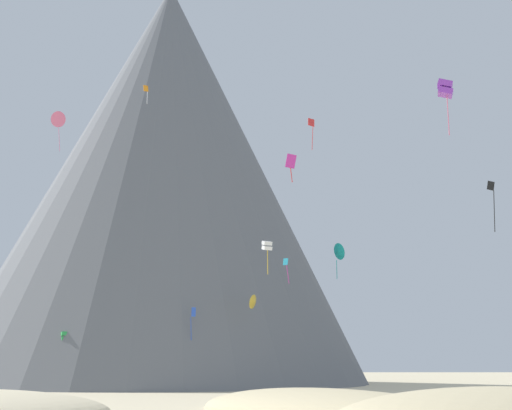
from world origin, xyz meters
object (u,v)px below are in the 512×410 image
(bush_low_patch, at_px, (71,400))
(kite_magenta_mid, at_px, (288,163))
(kite_gold_low, at_px, (250,302))
(kite_blue_low, at_px, (189,322))
(kite_red_high, at_px, (308,126))
(rock_massif, at_px, (152,184))
(kite_cyan_mid, at_px, (283,266))
(kite_rainbow_high, at_px, (55,119))
(kite_teal_mid, at_px, (335,252))
(kite_orange_high, at_px, (143,90))
(kite_white_mid, at_px, (264,246))
(kite_violet_high, at_px, (442,89))
(kite_black_mid, at_px, (489,197))
(kite_green_low, at_px, (61,337))

(bush_low_patch, bearing_deg, kite_magenta_mid, 25.54)
(kite_gold_low, relative_size, kite_magenta_mid, 0.62)
(kite_blue_low, height_order, kite_red_high, kite_red_high)
(rock_massif, height_order, kite_gold_low, rock_massif)
(bush_low_patch, height_order, kite_cyan_mid, kite_cyan_mid)
(kite_blue_low, bearing_deg, kite_rainbow_high, -7.58)
(kite_cyan_mid, bearing_deg, kite_teal_mid, 111.34)
(kite_orange_high, xyz_separation_m, kite_magenta_mid, (18.40, -19.80, -16.07))
(kite_rainbow_high, height_order, kite_white_mid, kite_rainbow_high)
(bush_low_patch, distance_m, kite_gold_low, 30.93)
(kite_rainbow_high, bearing_deg, kite_orange_high, 163.29)
(kite_red_high, xyz_separation_m, kite_violet_high, (10.14, -29.37, -6.84))
(rock_massif, distance_m, kite_blue_low, 37.83)
(bush_low_patch, bearing_deg, kite_rainbow_high, 111.28)
(kite_cyan_mid, bearing_deg, kite_white_mid, -43.00)
(kite_rainbow_high, bearing_deg, kite_teal_mid, -175.69)
(kite_black_mid, bearing_deg, kite_blue_low, -166.45)
(bush_low_patch, bearing_deg, kite_orange_high, 90.24)
(kite_magenta_mid, bearing_deg, kite_gold_low, 139.19)
(kite_teal_mid, height_order, kite_green_low, kite_teal_mid)
(rock_massif, distance_m, kite_rainbow_high, 20.60)
(bush_low_patch, distance_m, kite_red_high, 52.31)
(kite_cyan_mid, distance_m, kite_blue_low, 13.00)
(kite_green_low, bearing_deg, kite_gold_low, 151.11)
(kite_white_mid, distance_m, kite_green_low, 26.93)
(bush_low_patch, distance_m, kite_blue_low, 26.23)
(kite_orange_high, height_order, kite_violet_high, kite_orange_high)
(kite_magenta_mid, bearing_deg, kite_red_high, 116.07)
(kite_white_mid, xyz_separation_m, kite_violet_high, (16.62, -14.26, 12.55))
(kite_gold_low, xyz_separation_m, kite_cyan_mid, (3.93, -1.53, 4.21))
(kite_cyan_mid, distance_m, kite_black_mid, 25.68)
(kite_rainbow_high, bearing_deg, rock_massif, -115.84)
(kite_black_mid, height_order, kite_violet_high, kite_violet_high)
(kite_teal_mid, xyz_separation_m, kite_white_mid, (-9.66, -14.48, -1.68))
(kite_teal_mid, bearing_deg, kite_magenta_mid, -47.46)
(bush_low_patch, relative_size, kite_violet_high, 0.29)
(kite_rainbow_high, distance_m, kite_white_mid, 41.51)
(kite_white_mid, bearing_deg, kite_red_high, 46.30)
(kite_violet_high, bearing_deg, kite_green_low, 75.88)
(kite_cyan_mid, relative_size, kite_black_mid, 0.59)
(kite_white_mid, bearing_deg, kite_orange_high, 123.35)
(kite_black_mid, xyz_separation_m, kite_green_low, (-46.21, 16.25, -13.24))
(bush_low_patch, relative_size, kite_gold_low, 0.85)
(kite_gold_low, bearing_deg, rock_massif, 58.19)
(rock_massif, bearing_deg, kite_gold_low, -57.78)
(kite_blue_low, distance_m, kite_green_low, 15.27)
(bush_low_patch, distance_m, rock_massif, 60.67)
(kite_violet_high, height_order, kite_green_low, kite_violet_high)
(kite_cyan_mid, distance_m, kite_white_mid, 7.61)
(kite_gold_low, distance_m, kite_cyan_mid, 5.96)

